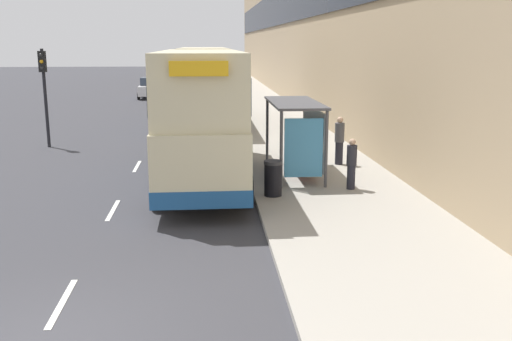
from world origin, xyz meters
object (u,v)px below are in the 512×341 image
at_px(bus_shelter, 301,125).
at_px(litter_bin, 273,178).
at_px(car_0, 150,88).
at_px(pedestrian_at_shelter, 352,163).
at_px(traffic_light_far_kerb, 44,81).
at_px(car_1, 206,86).
at_px(car_3, 202,94).
at_px(pedestrian_1, 339,140).
at_px(double_decker_bus_near, 201,113).
at_px(double_decker_bus_ahead, 204,85).
at_px(car_2, 209,79).

relative_size(bus_shelter, litter_bin, 4.00).
bearing_deg(car_0, bus_shelter, 104.37).
relative_size(bus_shelter, pedestrian_at_shelter, 2.68).
relative_size(pedestrian_at_shelter, traffic_light_far_kerb, 0.36).
height_order(car_1, pedestrian_at_shelter, car_1).
height_order(bus_shelter, pedestrian_at_shelter, bus_shelter).
height_order(car_1, car_3, car_1).
distance_m(car_3, pedestrian_at_shelter, 27.03).
bearing_deg(pedestrian_1, double_decker_bus_near, -162.43).
relative_size(bus_shelter, double_decker_bus_ahead, 0.36).
height_order(car_2, pedestrian_1, pedestrian_1).
relative_size(double_decker_bus_ahead, pedestrian_at_shelter, 7.34).
height_order(double_decker_bus_near, pedestrian_1, double_decker_bus_near).
relative_size(car_2, traffic_light_far_kerb, 0.88).
distance_m(car_0, pedestrian_1, 30.14).
distance_m(double_decker_bus_near, double_decker_bus_ahead, 13.11).
height_order(bus_shelter, litter_bin, bus_shelter).
distance_m(car_0, litter_bin, 33.49).
relative_size(double_decker_bus_near, litter_bin, 9.77).
bearing_deg(bus_shelter, double_decker_bus_ahead, 103.66).
distance_m(car_3, traffic_light_far_kerb, 18.88).
bearing_deg(traffic_light_far_kerb, double_decker_bus_near, -45.65).
bearing_deg(double_decker_bus_ahead, car_1, 89.57).
bearing_deg(car_2, car_1, -91.46).
distance_m(pedestrian_1, traffic_light_far_kerb, 13.23).
height_order(car_0, pedestrian_at_shelter, car_0).
bearing_deg(traffic_light_far_kerb, car_3, 68.99).
bearing_deg(double_decker_bus_near, traffic_light_far_kerb, 134.35).
height_order(pedestrian_at_shelter, litter_bin, pedestrian_at_shelter).
distance_m(bus_shelter, pedestrian_at_shelter, 2.49).
relative_size(bus_shelter, pedestrian_1, 2.37).
distance_m(car_3, litter_bin, 27.28).
distance_m(car_0, traffic_light_far_kerb, 23.38).
bearing_deg(litter_bin, car_0, 101.28).
xyz_separation_m(double_decker_bus_ahead, litter_bin, (2.00, -15.75, -1.62)).
distance_m(litter_bin, traffic_light_far_kerb, 13.37).
xyz_separation_m(double_decker_bus_ahead, traffic_light_far_kerb, (-6.95, -6.08, 0.64)).
bearing_deg(double_decker_bus_near, car_3, 90.34).
bearing_deg(car_2, pedestrian_1, -83.85).
distance_m(double_decker_bus_near, car_0, 30.56).
bearing_deg(bus_shelter, pedestrian_at_shelter, -56.87).
height_order(double_decker_bus_near, litter_bin, double_decker_bus_near).
xyz_separation_m(double_decker_bus_ahead, car_0, (-4.55, 17.09, -1.43)).
bearing_deg(car_2, car_3, -92.00).
bearing_deg(litter_bin, double_decker_bus_near, 128.15).
height_order(double_decker_bus_ahead, traffic_light_far_kerb, traffic_light_far_kerb).
height_order(car_0, car_3, car_0).
bearing_deg(pedestrian_1, car_3, 102.73).
distance_m(car_1, traffic_light_far_kerb, 25.77).
height_order(pedestrian_at_shelter, traffic_light_far_kerb, traffic_light_far_kerb).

